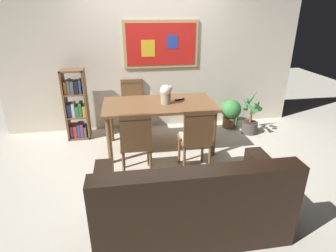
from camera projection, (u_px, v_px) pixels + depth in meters
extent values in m
plane|color=beige|center=(165.00, 158.00, 4.08)|extent=(12.00, 12.00, 0.00)
cube|color=beige|center=(153.00, 55.00, 4.78)|extent=(5.20, 0.10, 2.60)
cube|color=tan|center=(161.00, 44.00, 4.67)|extent=(1.28, 0.02, 0.79)
cube|color=red|center=(161.00, 44.00, 4.65)|extent=(1.18, 0.01, 0.69)
cube|color=gold|center=(148.00, 48.00, 4.64)|extent=(0.23, 0.00, 0.28)
cube|color=#263FA5|center=(172.00, 42.00, 4.66)|extent=(0.19, 0.00, 0.22)
cube|color=brown|center=(159.00, 104.00, 4.13)|extent=(1.67, 0.89, 0.04)
cylinder|color=brown|center=(109.00, 141.00, 3.83)|extent=(0.07, 0.07, 0.70)
cylinder|color=brown|center=(214.00, 134.00, 4.05)|extent=(0.07, 0.07, 0.70)
cylinder|color=brown|center=(111.00, 121.00, 4.50)|extent=(0.07, 0.07, 0.70)
cylinder|color=brown|center=(200.00, 116.00, 4.72)|extent=(0.07, 0.07, 0.70)
cube|color=brown|center=(194.00, 139.00, 3.67)|extent=(0.40, 0.40, 0.03)
cube|color=#C6B299|center=(194.00, 137.00, 3.66)|extent=(0.36, 0.36, 0.03)
cylinder|color=brown|center=(184.00, 161.00, 3.58)|extent=(0.04, 0.04, 0.42)
cylinder|color=brown|center=(209.00, 159.00, 3.63)|extent=(0.04, 0.04, 0.42)
cylinder|color=brown|center=(179.00, 149.00, 3.89)|extent=(0.04, 0.04, 0.42)
cylinder|color=brown|center=(202.00, 148.00, 3.94)|extent=(0.04, 0.04, 0.42)
cube|color=brown|center=(199.00, 128.00, 3.41)|extent=(0.38, 0.04, 0.46)
cube|color=brown|center=(199.00, 113.00, 3.33)|extent=(0.38, 0.05, 0.06)
cube|color=brown|center=(133.00, 108.00, 4.82)|extent=(0.40, 0.40, 0.03)
cube|color=#C6B299|center=(133.00, 107.00, 4.81)|extent=(0.36, 0.36, 0.03)
cylinder|color=brown|center=(143.00, 116.00, 5.09)|extent=(0.04, 0.04, 0.42)
cylinder|color=brown|center=(124.00, 117.00, 5.04)|extent=(0.04, 0.04, 0.42)
cylinder|color=brown|center=(144.00, 123.00, 4.78)|extent=(0.04, 0.04, 0.42)
cylinder|color=brown|center=(124.00, 124.00, 4.73)|extent=(0.04, 0.04, 0.42)
cube|color=brown|center=(132.00, 92.00, 4.89)|extent=(0.38, 0.04, 0.46)
cube|color=brown|center=(132.00, 81.00, 4.81)|extent=(0.38, 0.05, 0.06)
cube|color=brown|center=(136.00, 144.00, 3.54)|extent=(0.40, 0.40, 0.03)
cube|color=#C6B299|center=(136.00, 142.00, 3.53)|extent=(0.36, 0.36, 0.03)
cylinder|color=brown|center=(124.00, 167.00, 3.45)|extent=(0.04, 0.04, 0.42)
cylinder|color=brown|center=(151.00, 165.00, 3.50)|extent=(0.04, 0.04, 0.42)
cylinder|color=brown|center=(123.00, 154.00, 3.76)|extent=(0.04, 0.04, 0.42)
cylinder|color=brown|center=(148.00, 152.00, 3.81)|extent=(0.04, 0.04, 0.42)
cube|color=brown|center=(136.00, 133.00, 3.28)|extent=(0.38, 0.04, 0.46)
cube|color=brown|center=(135.00, 117.00, 3.20)|extent=(0.38, 0.05, 0.06)
cube|color=black|center=(189.00, 209.00, 2.75)|extent=(1.80, 0.84, 0.40)
cube|color=black|center=(199.00, 194.00, 2.29)|extent=(1.80, 0.20, 0.44)
cube|color=black|center=(103.00, 191.00, 2.51)|extent=(0.18, 0.80, 0.22)
cube|color=black|center=(269.00, 175.00, 2.74)|extent=(0.18, 0.80, 0.22)
cube|color=#334C72|center=(144.00, 195.00, 2.38)|extent=(0.32, 0.16, 0.33)
cube|color=#B78C33|center=(194.00, 190.00, 2.44)|extent=(0.32, 0.16, 0.33)
cube|color=brown|center=(66.00, 105.00, 4.51)|extent=(0.03, 0.28, 1.17)
cube|color=brown|center=(87.00, 104.00, 4.56)|extent=(0.03, 0.28, 1.17)
cube|color=brown|center=(81.00, 136.00, 4.76)|extent=(0.36, 0.28, 0.03)
cube|color=brown|center=(72.00, 70.00, 4.31)|extent=(0.36, 0.28, 0.03)
cube|color=brown|center=(78.00, 116.00, 4.61)|extent=(0.30, 0.28, 0.02)
cube|color=brown|center=(75.00, 93.00, 4.46)|extent=(0.30, 0.28, 0.02)
cube|color=#7F3F72|center=(73.00, 130.00, 4.69)|extent=(0.04, 0.22, 0.20)
cube|color=#B2332D|center=(76.00, 130.00, 4.70)|extent=(0.06, 0.22, 0.20)
cube|color=#2D4C8C|center=(80.00, 129.00, 4.71)|extent=(0.04, 0.22, 0.22)
cube|color=#7F3F72|center=(83.00, 129.00, 4.71)|extent=(0.05, 0.22, 0.22)
cube|color=#595960|center=(86.00, 130.00, 4.73)|extent=(0.04, 0.22, 0.18)
cube|color=#2D4C8C|center=(70.00, 110.00, 4.55)|extent=(0.06, 0.22, 0.21)
cube|color=beige|center=(74.00, 109.00, 4.56)|extent=(0.05, 0.22, 0.23)
cube|color=#337247|center=(78.00, 110.00, 4.57)|extent=(0.06, 0.22, 0.17)
cube|color=#337247|center=(81.00, 109.00, 4.57)|extent=(0.05, 0.22, 0.22)
cube|color=gold|center=(85.00, 110.00, 4.59)|extent=(0.05, 0.22, 0.18)
cube|color=gold|center=(66.00, 87.00, 4.40)|extent=(0.04, 0.22, 0.20)
cube|color=#595960|center=(69.00, 86.00, 4.40)|extent=(0.04, 0.22, 0.22)
cube|color=#595960|center=(73.00, 87.00, 4.41)|extent=(0.05, 0.22, 0.20)
cube|color=black|center=(77.00, 87.00, 4.42)|extent=(0.06, 0.22, 0.20)
cube|color=#2D4C8C|center=(81.00, 86.00, 4.43)|extent=(0.04, 0.22, 0.22)
cylinder|color=brown|center=(230.00, 122.00, 5.13)|extent=(0.27, 0.27, 0.21)
cylinder|color=#332319|center=(230.00, 117.00, 5.09)|extent=(0.25, 0.25, 0.02)
sphere|color=#387F3D|center=(231.00, 109.00, 5.03)|extent=(0.36, 0.36, 0.36)
cylinder|color=#387F3D|center=(236.00, 125.00, 5.00)|extent=(0.03, 0.03, 0.28)
cylinder|color=#387F3D|center=(235.00, 118.00, 5.21)|extent=(0.03, 0.03, 0.22)
cylinder|color=#4C4742|center=(250.00, 127.00, 4.88)|extent=(0.27, 0.27, 0.21)
cylinder|color=#332319|center=(250.00, 123.00, 4.84)|extent=(0.24, 0.24, 0.02)
cylinder|color=brown|center=(251.00, 115.00, 4.79)|extent=(0.04, 0.04, 0.25)
cone|color=#2D6B33|center=(258.00, 104.00, 4.71)|extent=(0.12, 0.23, 0.22)
cone|color=#2D6B33|center=(251.00, 99.00, 4.79)|extent=(0.27, 0.13, 0.32)
cone|color=#2D6B33|center=(246.00, 103.00, 4.74)|extent=(0.18, 0.24, 0.22)
cone|color=#2D6B33|center=(249.00, 106.00, 4.59)|extent=(0.27, 0.28, 0.26)
cone|color=#2D6B33|center=(257.00, 106.00, 4.63)|extent=(0.24, 0.16, 0.21)
cylinder|color=tan|center=(166.00, 99.00, 4.08)|extent=(0.15, 0.15, 0.14)
sphere|color=silver|center=(166.00, 90.00, 4.03)|extent=(0.17, 0.17, 0.17)
sphere|color=pink|center=(163.00, 89.00, 4.07)|extent=(0.07, 0.07, 0.07)
sphere|color=#D86633|center=(169.00, 92.00, 3.98)|extent=(0.05, 0.05, 0.05)
sphere|color=silver|center=(170.00, 88.00, 4.04)|extent=(0.08, 0.08, 0.08)
cube|color=black|center=(180.00, 99.00, 4.26)|extent=(0.16, 0.11, 0.02)
cube|color=gray|center=(180.00, 99.00, 4.25)|extent=(0.10, 0.07, 0.00)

